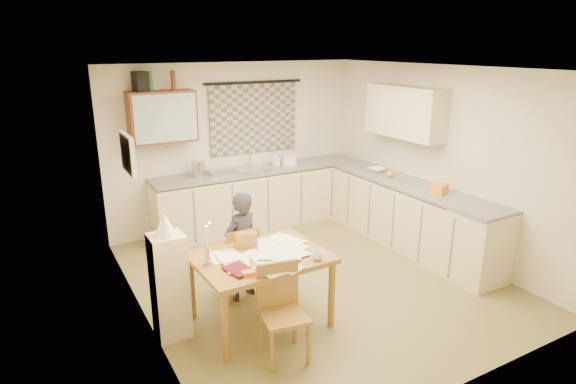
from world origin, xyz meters
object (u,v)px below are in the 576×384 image
counter_back (259,198)px  stove (479,245)px  dining_table (261,289)px  shelf_stand (170,286)px  counter_right (410,216)px  chair_far (238,274)px  person (241,246)px

counter_back → stove: (1.46, -2.95, 0.00)m
stove → dining_table: size_ratio=0.70×
stove → shelf_stand: 3.60m
counter_back → counter_right: 2.30m
chair_far → person: 0.37m
person → shelf_stand: bearing=1.5°
counter_back → counter_right: size_ratio=1.12×
counter_right → stove: (0.00, -1.18, 0.00)m
stove → chair_far: stove is taller
counter_right → stove: 1.18m
stove → dining_table: bearing=170.4°
shelf_stand → counter_back: bearing=47.7°
counter_right → chair_far: bearing=-177.6°
person → stove: bearing=140.1°
counter_back → stove: bearing=-63.6°
counter_back → person: bearing=-121.1°
dining_table → chair_far: chair_far is taller
dining_table → person: 0.61m
stove → shelf_stand: bearing=169.2°
dining_table → person: bearing=83.9°
counter_right → chair_far: 2.67m
chair_far → person: (0.03, -0.05, 0.36)m
person → shelf_stand: person is taller
stove → counter_right: bearing=90.0°
counter_back → shelf_stand: 3.08m
person → counter_right: bearing=164.7°
chair_far → stove: bearing=156.7°
counter_back → shelf_stand: size_ratio=3.12×
counter_right → shelf_stand: shelf_stand is taller
chair_far → person: size_ratio=0.68×
dining_table → person: size_ratio=1.05×
stove → dining_table: 2.72m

